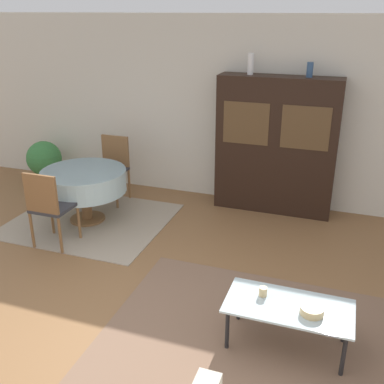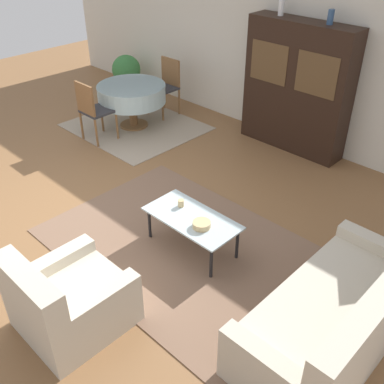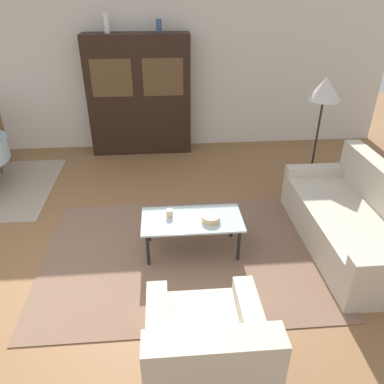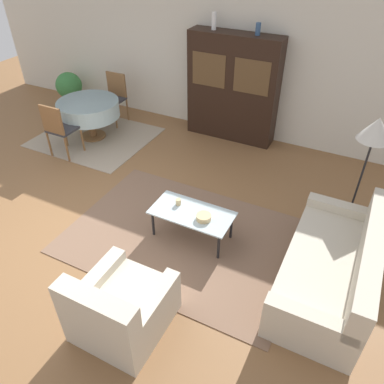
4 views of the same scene
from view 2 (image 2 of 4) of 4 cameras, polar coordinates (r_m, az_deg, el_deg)
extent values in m
plane|color=brown|center=(5.78, -13.44, -2.91)|extent=(14.00, 14.00, 0.00)
cube|color=beige|center=(7.50, 9.58, 17.55)|extent=(10.00, 0.06, 2.70)
cube|color=brown|center=(5.15, -1.27, -6.87)|extent=(3.05, 2.17, 0.01)
cube|color=gray|center=(7.94, -7.13, 8.25)|extent=(2.09, 1.84, 0.01)
cube|color=beige|center=(4.27, 17.23, -15.31)|extent=(0.92, 1.97, 0.44)
cube|color=beige|center=(3.89, 22.98, -13.34)|extent=(0.20, 1.97, 0.44)
cube|color=beige|center=(3.52, 10.30, -20.78)|extent=(0.92, 0.16, 0.12)
cube|color=beige|center=(4.73, 23.18, -6.51)|extent=(0.92, 0.16, 0.12)
cube|color=beige|center=(4.35, -14.67, -13.72)|extent=(0.85, 0.91, 0.43)
cube|color=beige|center=(3.96, -19.91, -11.92)|extent=(0.85, 0.20, 0.41)
cube|color=beige|center=(4.39, -17.66, -8.76)|extent=(0.16, 0.91, 0.12)
cube|color=beige|center=(3.93, -12.42, -13.70)|extent=(0.16, 0.91, 0.12)
cylinder|color=black|center=(5.17, -5.42, -3.95)|extent=(0.04, 0.04, 0.39)
cylinder|color=black|center=(4.64, 2.45, -8.91)|extent=(0.04, 0.04, 0.39)
cylinder|color=black|center=(5.40, -2.08, -2.04)|extent=(0.04, 0.04, 0.39)
cylinder|color=black|center=(4.89, 5.76, -6.52)|extent=(0.04, 0.04, 0.39)
cube|color=silver|center=(4.88, 0.00, -3.32)|extent=(1.07, 0.54, 0.02)
cube|color=black|center=(7.03, 13.14, 12.76)|extent=(1.66, 0.39, 1.92)
cube|color=brown|center=(6.96, 9.73, 15.89)|extent=(0.63, 0.01, 0.58)
cube|color=brown|center=(6.57, 15.52, 14.12)|extent=(0.63, 0.01, 0.58)
cylinder|color=brown|center=(7.96, -7.37, 8.48)|extent=(0.48, 0.48, 0.03)
cylinder|color=brown|center=(7.88, -7.48, 9.80)|extent=(0.14, 0.14, 0.43)
cylinder|color=silver|center=(7.75, -7.67, 12.27)|extent=(1.13, 1.13, 0.30)
cylinder|color=silver|center=(7.70, -7.75, 13.20)|extent=(1.14, 1.14, 0.03)
cylinder|color=brown|center=(7.75, -11.35, 9.17)|extent=(0.04, 0.04, 0.47)
cylinder|color=brown|center=(7.45, -9.50, 8.35)|extent=(0.04, 0.04, 0.47)
cylinder|color=brown|center=(7.56, -13.83, 8.20)|extent=(0.04, 0.04, 0.47)
cylinder|color=brown|center=(7.24, -12.04, 7.32)|extent=(0.04, 0.04, 0.47)
cube|color=#333338|center=(7.40, -11.90, 10.05)|extent=(0.44, 0.44, 0.04)
cube|color=brown|center=(7.20, -13.44, 11.43)|extent=(0.44, 0.04, 0.47)
cylinder|color=brown|center=(8.03, -3.74, 10.60)|extent=(0.04, 0.04, 0.47)
cylinder|color=brown|center=(8.31, -5.66, 11.32)|extent=(0.04, 0.04, 0.47)
cylinder|color=brown|center=(8.28, -1.64, 11.39)|extent=(0.04, 0.04, 0.47)
cylinder|color=brown|center=(8.56, -3.58, 12.07)|extent=(0.04, 0.04, 0.47)
cube|color=#333338|center=(8.20, -3.72, 13.00)|extent=(0.44, 0.44, 0.04)
cube|color=brown|center=(8.25, -2.73, 15.03)|extent=(0.44, 0.04, 0.47)
cylinder|color=tan|center=(5.02, -1.42, -1.42)|extent=(0.07, 0.07, 0.08)
cylinder|color=tan|center=(4.72, 1.23, -4.15)|extent=(0.19, 0.19, 0.07)
cylinder|color=white|center=(6.96, 11.29, 22.24)|extent=(0.08, 0.08, 0.28)
cylinder|color=#33517A|center=(6.57, 17.20, 20.46)|extent=(0.08, 0.08, 0.19)
cylinder|color=#93664C|center=(9.52, -8.17, 13.14)|extent=(0.25, 0.25, 0.21)
sphere|color=#387A3D|center=(9.41, -8.35, 15.14)|extent=(0.57, 0.57, 0.57)
camera|label=1|loc=(2.57, -54.23, 6.58)|focal=42.00mm
camera|label=3|loc=(3.12, -53.68, 7.25)|focal=35.00mm
camera|label=4|loc=(1.19, -79.47, 19.17)|focal=35.00mm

